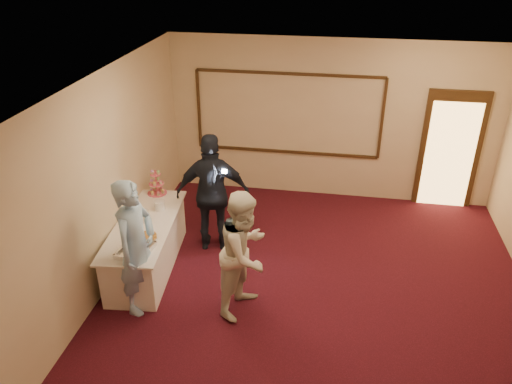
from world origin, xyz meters
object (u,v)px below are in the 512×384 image
at_px(tart, 147,237).
at_px(cupcake_stand, 156,184).
at_px(plate_stack_b, 160,205).
at_px(buffet_table, 147,245).
at_px(guest, 213,193).
at_px(plate_stack_a, 143,216).
at_px(pavlova_tray, 135,247).
at_px(man, 136,247).
at_px(woman, 245,253).

bearing_deg(tart, cupcake_stand, 104.10).
xyz_separation_m(plate_stack_b, tart, (0.11, -0.83, -0.04)).
bearing_deg(buffet_table, plate_stack_b, 78.85).
bearing_deg(guest, tart, 48.66).
bearing_deg(guest, plate_stack_b, 9.56).
distance_m(plate_stack_a, tart, 0.53).
xyz_separation_m(buffet_table, plate_stack_b, (0.09, 0.45, 0.46)).
bearing_deg(tart, plate_stack_b, 97.48).
xyz_separation_m(plate_stack_a, guest, (0.92, 0.64, 0.12)).
height_order(pavlova_tray, tart, pavlova_tray).
bearing_deg(man, plate_stack_a, 28.28).
bearing_deg(pavlova_tray, plate_stack_a, 104.09).
distance_m(plate_stack_b, man, 1.33).
bearing_deg(buffet_table, woman, -21.41).
bearing_deg(plate_stack_a, plate_stack_b, 70.11).
bearing_deg(guest, plate_stack_a, 25.08).
distance_m(pavlova_tray, tart, 0.35).
bearing_deg(plate_stack_b, buffet_table, -101.15).
bearing_deg(guest, buffet_table, 29.80).
bearing_deg(tart, plate_stack_a, 117.37).
bearing_deg(plate_stack_b, plate_stack_a, -109.89).
bearing_deg(cupcake_stand, guest, -12.71).
xyz_separation_m(plate_stack_a, man, (0.29, -0.95, 0.11)).
height_order(man, guest, guest).
distance_m(buffet_table, pavlova_tray, 0.87).
bearing_deg(buffet_table, plate_stack_a, 117.55).
xyz_separation_m(pavlova_tray, guest, (0.71, 1.45, 0.12)).
bearing_deg(pavlova_tray, cupcake_stand, 100.05).
xyz_separation_m(cupcake_stand, tart, (0.34, -1.34, -0.14)).
distance_m(pavlova_tray, cupcake_stand, 1.71).
distance_m(plate_stack_b, tart, 0.84).
distance_m(pavlova_tray, plate_stack_a, 0.83).
height_order(pavlova_tray, cupcake_stand, cupcake_stand).
xyz_separation_m(pavlova_tray, woman, (1.48, 0.08, 0.03)).
bearing_deg(plate_stack_a, pavlova_tray, -75.91).
bearing_deg(man, woman, -69.62).
height_order(cupcake_stand, plate_stack_a, cupcake_stand).
distance_m(buffet_table, man, 1.06).
relative_size(cupcake_stand, guest, 0.24).
height_order(pavlova_tray, plate_stack_b, pavlova_tray).
bearing_deg(tart, buffet_table, 117.33).
bearing_deg(pavlova_tray, buffet_table, 102.40).
bearing_deg(tart, woman, -10.27).
distance_m(plate_stack_a, guest, 1.13).
distance_m(plate_stack_b, woman, 1.90).
xyz_separation_m(plate_stack_b, guest, (0.78, 0.28, 0.13)).
bearing_deg(tart, pavlova_tray, -96.44).
height_order(buffet_table, man, man).
distance_m(plate_stack_a, plate_stack_b, 0.39).
distance_m(woman, guest, 1.57).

